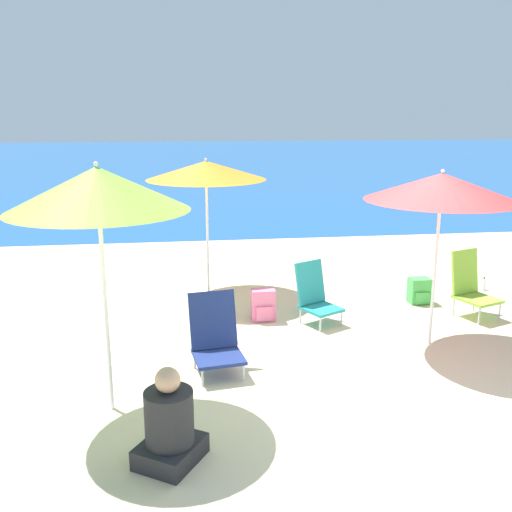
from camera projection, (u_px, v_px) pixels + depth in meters
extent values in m
plane|color=beige|center=(386.00, 368.00, 5.94)|extent=(60.00, 60.00, 0.00)
cube|color=#1E5699|center=(217.00, 160.00, 31.17)|extent=(60.00, 40.00, 0.01)
cylinder|color=white|center=(106.00, 314.00, 4.91)|extent=(0.04, 0.04, 1.80)
cone|color=#8ECC3D|center=(98.00, 189.00, 4.64)|extent=(1.51, 1.51, 0.36)
sphere|color=white|center=(96.00, 164.00, 4.59)|extent=(0.04, 0.04, 0.04)
cylinder|color=white|center=(434.00, 274.00, 6.37)|extent=(0.04, 0.04, 1.66)
cone|color=red|center=(442.00, 187.00, 6.13)|extent=(1.66, 1.66, 0.30)
sphere|color=white|center=(443.00, 171.00, 6.09)|extent=(0.04, 0.04, 0.04)
cylinder|color=white|center=(207.00, 237.00, 8.27)|extent=(0.04, 0.04, 1.66)
cone|color=orange|center=(206.00, 170.00, 8.03)|extent=(1.70, 1.70, 0.26)
sphere|color=white|center=(206.00, 159.00, 8.00)|extent=(0.04, 0.04, 0.04)
cylinder|color=silver|center=(479.00, 316.00, 7.11)|extent=(0.02, 0.02, 0.23)
cylinder|color=silver|center=(500.00, 312.00, 7.27)|extent=(0.02, 0.02, 0.23)
cylinder|color=silver|center=(454.00, 306.00, 7.47)|extent=(0.02, 0.02, 0.23)
cylinder|color=silver|center=(474.00, 302.00, 7.63)|extent=(0.02, 0.02, 0.23)
cube|color=#8ECC3D|center=(477.00, 299.00, 7.34)|extent=(0.57, 0.61, 0.04)
cube|color=#8ECC3D|center=(465.00, 271.00, 7.47)|extent=(0.45, 0.26, 0.58)
cylinder|color=silver|center=(320.00, 325.00, 6.89)|extent=(0.02, 0.02, 0.19)
cylinder|color=silver|center=(342.00, 319.00, 7.09)|extent=(0.02, 0.02, 0.19)
cylinder|color=silver|center=(300.00, 316.00, 7.19)|extent=(0.02, 0.02, 0.19)
cylinder|color=silver|center=(321.00, 310.00, 7.38)|extent=(0.02, 0.02, 0.19)
cube|color=teal|center=(321.00, 309.00, 7.11)|extent=(0.57, 0.58, 0.04)
cube|color=teal|center=(310.00, 282.00, 7.21)|extent=(0.44, 0.32, 0.54)
cylinder|color=silver|center=(202.00, 378.00, 5.52)|extent=(0.02, 0.02, 0.18)
cylinder|color=silver|center=(243.00, 373.00, 5.63)|extent=(0.02, 0.02, 0.18)
cylinder|color=silver|center=(195.00, 361.00, 5.91)|extent=(0.02, 0.02, 0.18)
cylinder|color=silver|center=(233.00, 356.00, 6.02)|extent=(0.02, 0.02, 0.18)
cube|color=navy|center=(218.00, 357.00, 5.74)|extent=(0.55, 0.55, 0.04)
cube|color=navy|center=(213.00, 319.00, 5.89)|extent=(0.51, 0.26, 0.57)
cube|color=#262628|center=(171.00, 452.00, 4.34)|extent=(0.60, 0.63, 0.16)
cylinder|color=#262628|center=(169.00, 417.00, 4.27)|extent=(0.37, 0.37, 0.42)
sphere|color=tan|center=(168.00, 380.00, 4.20)|extent=(0.19, 0.19, 0.19)
cube|color=#47B756|center=(419.00, 291.00, 7.92)|extent=(0.28, 0.21, 0.36)
cube|color=#47B756|center=(422.00, 298.00, 7.82)|extent=(0.20, 0.03, 0.16)
cube|color=pink|center=(263.00, 305.00, 7.26)|extent=(0.30, 0.18, 0.41)
cube|color=pink|center=(264.00, 314.00, 7.17)|extent=(0.21, 0.03, 0.18)
cylinder|color=silver|center=(484.00, 286.00, 8.52)|extent=(0.06, 0.06, 0.14)
cylinder|color=silver|center=(484.00, 280.00, 8.49)|extent=(0.03, 0.03, 0.05)
cylinder|color=black|center=(484.00, 278.00, 8.49)|extent=(0.03, 0.03, 0.02)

